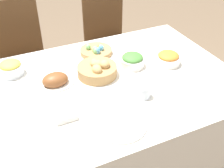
{
  "coord_description": "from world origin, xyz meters",
  "views": [
    {
      "loc": [
        -0.57,
        -1.3,
        1.74
      ],
      "look_at": [
        -0.01,
        -0.08,
        0.76
      ],
      "focal_mm": 45.0,
      "sensor_mm": 36.0,
      "label": 1
    }
  ],
  "objects": [
    {
      "name": "chair_far_right",
      "position": [
        0.42,
        0.94,
        0.51
      ],
      "size": [
        0.45,
        0.45,
        0.97
      ],
      "rotation": [
        0.0,
        0.0,
        0.08
      ],
      "color": "brown",
      "rests_on": "ground"
    },
    {
      "name": "knife",
      "position": [
        0.06,
        -0.38,
        0.73
      ],
      "size": [
        0.02,
        0.17,
        0.0
      ],
      "rotation": [
        0.0,
        0.0,
        0.04
      ],
      "color": "silver",
      "rests_on": "dining_table"
    },
    {
      "name": "dining_table",
      "position": [
        0.0,
        0.0,
        0.36
      ],
      "size": [
        1.63,
        1.13,
        0.72
      ],
      "color": "white",
      "rests_on": "ground"
    },
    {
      "name": "chair_far_left",
      "position": [
        -0.41,
        0.94,
        0.51
      ],
      "size": [
        0.45,
        0.45,
        0.97
      ],
      "rotation": [
        0.0,
        0.0,
        -0.07
      ],
      "color": "brown",
      "rests_on": "ground"
    },
    {
      "name": "egg_basket",
      "position": [
        0.06,
        0.35,
        0.75
      ],
      "size": [
        0.23,
        0.23,
        0.08
      ],
      "color": "#AD8451",
      "rests_on": "dining_table"
    },
    {
      "name": "butter_dish",
      "position": [
        -0.34,
        -0.22,
        0.74
      ],
      "size": [
        0.11,
        0.07,
        0.03
      ],
      "color": "silver",
      "rests_on": "dining_table"
    },
    {
      "name": "ham_platter",
      "position": [
        -0.31,
        0.11,
        0.75
      ],
      "size": [
        0.24,
        0.17,
        0.09
      ],
      "color": "silver",
      "rests_on": "dining_table"
    },
    {
      "name": "ground_plane",
      "position": [
        0.0,
        0.0,
        0.0
      ],
      "size": [
        12.0,
        12.0,
        0.0
      ],
      "primitive_type": "plane",
      "color": "brown"
    },
    {
      "name": "spoon",
      "position": [
        0.09,
        -0.38,
        0.73
      ],
      "size": [
        0.02,
        0.17,
        0.0
      ],
      "rotation": [
        0.0,
        0.0,
        -0.04
      ],
      "color": "silver",
      "rests_on": "dining_table"
    },
    {
      "name": "green_salad_bowl",
      "position": [
        0.22,
        0.1,
        0.77
      ],
      "size": [
        0.16,
        0.16,
        0.09
      ],
      "color": "silver",
      "rests_on": "dining_table"
    },
    {
      "name": "pineapple_bowl",
      "position": [
        -0.53,
        0.33,
        0.77
      ],
      "size": [
        0.16,
        0.16,
        0.1
      ],
      "color": "silver",
      "rests_on": "dining_table"
    },
    {
      "name": "drinking_cup",
      "position": [
        0.12,
        -0.23,
        0.76
      ],
      "size": [
        0.07,
        0.07,
        0.07
      ],
      "color": "silver",
      "rests_on": "dining_table"
    },
    {
      "name": "fork",
      "position": [
        -0.26,
        -0.38,
        0.73
      ],
      "size": [
        0.02,
        0.17,
        0.0
      ],
      "rotation": [
        0.0,
        0.0,
        0.04
      ],
      "color": "silver",
      "rests_on": "dining_table"
    },
    {
      "name": "bread_basket",
      "position": [
        -0.04,
        0.09,
        0.77
      ],
      "size": [
        0.25,
        0.25,
        0.11
      ],
      "color": "#AD8451",
      "rests_on": "dining_table"
    },
    {
      "name": "carrot_bowl",
      "position": [
        0.45,
        0.02,
        0.77
      ],
      "size": [
        0.16,
        0.16,
        0.09
      ],
      "color": "silver",
      "rests_on": "dining_table"
    },
    {
      "name": "dinner_plate",
      "position": [
        -0.1,
        -0.38,
        0.73
      ],
      "size": [
        0.27,
        0.27,
        0.01
      ],
      "color": "silver",
      "rests_on": "dining_table"
    }
  ]
}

